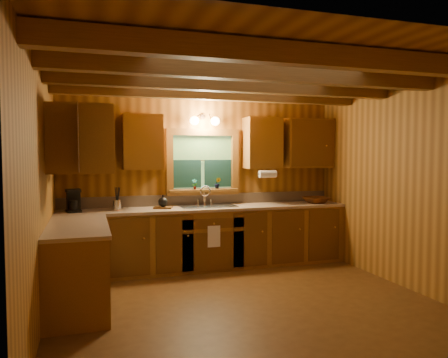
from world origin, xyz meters
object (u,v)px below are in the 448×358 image
object	(u,v)px
coffee_maker	(73,201)
wicker_basket	(316,200)
sink	(208,210)
cutting_board	(163,208)

from	to	relation	value
coffee_maker	wicker_basket	xyz separation A→B (m)	(3.60, -0.07, -0.10)
sink	coffee_maker	xyz separation A→B (m)	(-1.86, -0.00, 0.19)
coffee_maker	cutting_board	distance (m)	1.21
cutting_board	wicker_basket	size ratio (longest dim) A/B	0.64
sink	coffee_maker	distance (m)	1.87
sink	cutting_board	xyz separation A→B (m)	(-0.66, -0.01, 0.06)
coffee_maker	wicker_basket	world-z (taller)	coffee_maker
coffee_maker	cutting_board	size ratio (longest dim) A/B	1.20
sink	coffee_maker	world-z (taller)	coffee_maker
sink	wicker_basket	bearing A→B (deg)	-2.58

